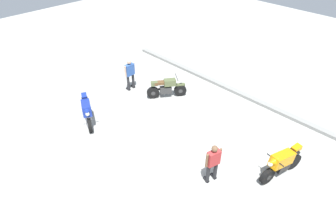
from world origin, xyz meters
name	(u,v)px	position (x,y,z in m)	size (l,w,h in m)	color
ground_plane	(171,134)	(0.00, 0.00, 0.00)	(40.00, 40.00, 0.00)	#9E9E99
curb_edge	(235,91)	(0.00, 4.60, 0.07)	(14.00, 0.30, 0.15)	gray
motorcycle_blue_sportbike	(87,111)	(-3.10, -1.95, 0.59)	(1.83, 1.07, 1.14)	black
motorcycle_olive_vintage	(166,88)	(-2.14, 1.86, 0.49)	(1.26, 1.68, 1.07)	black
motorcycle_orange_sportbike	(282,162)	(4.23, 1.18, 0.59)	(0.76, 1.95, 1.14)	black
person_in_red_shirt	(213,162)	(2.70, -0.73, 0.89)	(0.40, 0.63, 1.59)	#262628
person_in_blue_shirt	(130,73)	(-3.94, 1.09, 0.93)	(0.32, 0.64, 1.65)	#262628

